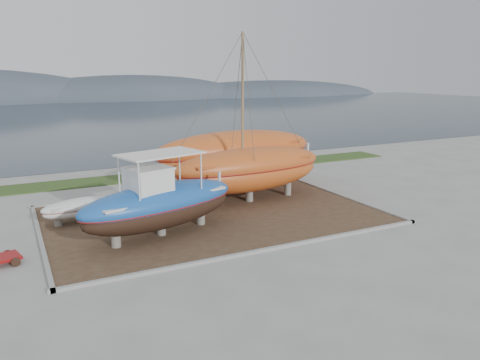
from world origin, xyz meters
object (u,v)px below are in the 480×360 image
white_dinghy (80,210)px  blue_caique (160,195)px  orange_sailboat (250,120)px  orange_bare_hull (236,160)px

white_dinghy → blue_caique: bearing=-63.4°
white_dinghy → orange_sailboat: bearing=-15.4°
blue_caique → orange_bare_hull: 10.25m
white_dinghy → orange_bare_hull: 11.28m
white_dinghy → orange_bare_hull: size_ratio=0.34×
blue_caique → white_dinghy: bearing=113.2°
orange_sailboat → white_dinghy: bearing=172.5°
orange_bare_hull → blue_caique: bearing=-140.8°
white_dinghy → orange_sailboat: size_ratio=0.40×
orange_bare_hull → orange_sailboat: bearing=-105.4°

